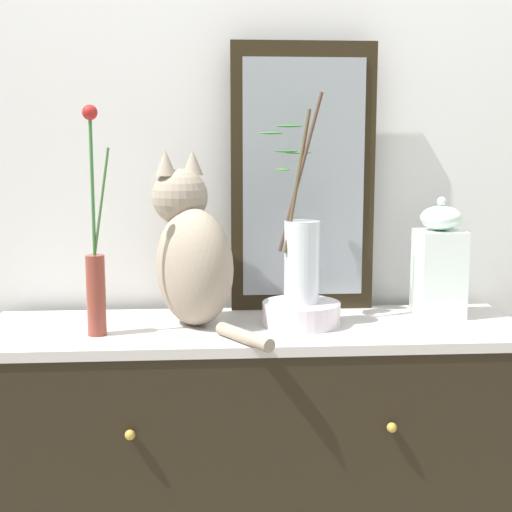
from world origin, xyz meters
The scene contains 8 objects.
wall_back centered at (0.00, 0.28, 1.30)m, with size 4.40×0.08×2.60m, color silver.
sideboard centered at (0.00, 0.00, 0.45)m, with size 1.38×0.43×0.90m.
mirror_leaning centered at (0.14, 0.18, 1.26)m, with size 0.40×0.03×0.73m.
cat_sitting centered at (-0.16, 0.03, 1.08)m, with size 0.32×0.43×0.44m.
vase_slim_green centered at (-0.39, -0.07, 1.05)m, with size 0.07×0.05×0.55m.
bowl_porcelain centered at (0.12, 0.00, 0.93)m, with size 0.20×0.20×0.06m, color silver.
vase_glass_clear centered at (0.11, 0.00, 1.08)m, with size 0.17×0.17×0.53m.
jar_lidded_porcelain centered at (0.50, 0.07, 1.04)m, with size 0.12×0.12×0.32m.
Camera 1 is at (-0.13, -1.80, 1.36)m, focal length 50.71 mm.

